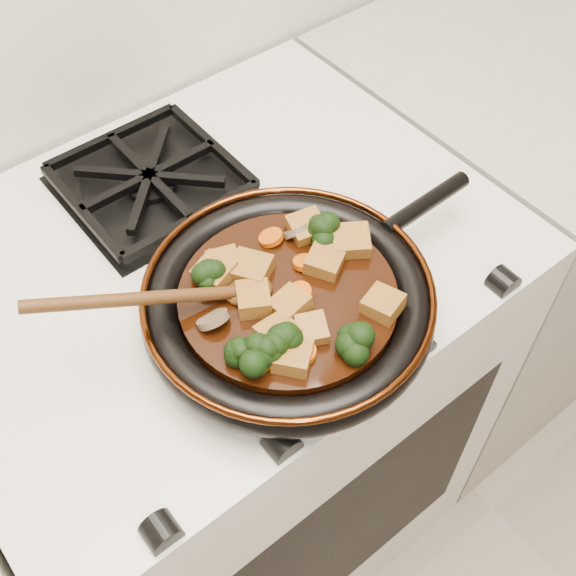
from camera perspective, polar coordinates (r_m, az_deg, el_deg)
stove at (r=1.32m, az=-4.55°, el=-9.79°), size 0.76×0.60×0.90m
burner_grate_front at (r=0.86m, az=-1.03°, el=-1.62°), size 0.23×0.23×0.03m
burner_grate_back at (r=1.02m, az=-10.82°, el=8.32°), size 0.23×0.23×0.03m
skillet at (r=0.83m, az=0.11°, el=-1.03°), size 0.46×0.34×0.05m
braising_sauce at (r=0.82m, az=-0.00°, el=-0.90°), size 0.25×0.25×0.02m
tofu_cube_0 at (r=0.80m, az=7.51°, el=-1.29°), size 0.05×0.05×0.03m
tofu_cube_1 at (r=0.80m, az=0.16°, el=-1.38°), size 0.04×0.04×0.03m
tofu_cube_2 at (r=0.78m, az=1.91°, el=-3.33°), size 0.05×0.05×0.02m
tofu_cube_3 at (r=0.84m, az=-5.02°, el=1.84°), size 0.05×0.05×0.02m
tofu_cube_4 at (r=0.77m, az=-0.89°, el=-3.69°), size 0.05×0.04×0.03m
tofu_cube_5 at (r=0.80m, az=-2.74°, el=-0.91°), size 0.05×0.06×0.03m
tofu_cube_6 at (r=0.84m, az=2.94°, el=2.08°), size 0.06×0.06×0.02m
tofu_cube_7 at (r=0.87m, az=1.50°, el=4.77°), size 0.05×0.05×0.03m
tofu_cube_8 at (r=0.83m, az=-2.96°, el=1.47°), size 0.06×0.06×0.03m
tofu_cube_9 at (r=0.86m, az=4.99°, el=3.65°), size 0.06×0.06×0.03m
tofu_cube_10 at (r=0.76m, az=0.36°, el=-5.48°), size 0.06×0.06×0.02m
tofu_cube_11 at (r=0.83m, az=-5.78°, el=1.22°), size 0.05×0.05×0.03m
broccoli_floret_0 at (r=0.82m, az=-5.65°, el=0.79°), size 0.07×0.08×0.07m
broccoli_floret_1 at (r=0.77m, az=-0.26°, el=-4.40°), size 0.09×0.09×0.07m
broccoli_floret_2 at (r=0.76m, az=-3.44°, el=-5.47°), size 0.06×0.07×0.06m
broccoli_floret_3 at (r=0.86m, az=2.84°, el=4.24°), size 0.08×0.08×0.06m
broccoli_floret_4 at (r=0.77m, az=5.25°, el=-4.30°), size 0.09×0.08×0.08m
broccoli_floret_5 at (r=0.75m, az=-2.07°, el=-5.90°), size 0.07×0.06×0.06m
broccoli_floret_6 at (r=0.75m, az=-2.76°, el=-5.44°), size 0.09×0.09×0.07m
carrot_coin_0 at (r=0.81m, az=0.90°, el=-0.45°), size 0.03×0.03×0.02m
carrot_coin_1 at (r=0.85m, az=2.74°, el=2.43°), size 0.03×0.03×0.02m
carrot_coin_2 at (r=0.84m, az=1.33°, el=2.03°), size 0.03×0.03×0.02m
carrot_coin_3 at (r=0.87m, az=-1.35°, el=4.01°), size 0.03×0.03×0.02m
carrot_coin_4 at (r=0.77m, az=1.13°, el=-5.10°), size 0.03×0.03×0.01m
carrot_coin_5 at (r=0.76m, az=-2.10°, el=-5.57°), size 0.03×0.03×0.01m
mushroom_slice_0 at (r=0.79m, az=-5.94°, el=-2.48°), size 0.04×0.03×0.03m
mushroom_slice_1 at (r=0.76m, az=-2.14°, el=-5.33°), size 0.03×0.04×0.03m
mushroom_slice_2 at (r=0.87m, az=0.68°, el=4.55°), size 0.04×0.03×0.03m
wooden_spoon at (r=0.79m, az=-7.86°, el=-0.57°), size 0.15×0.08×0.25m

